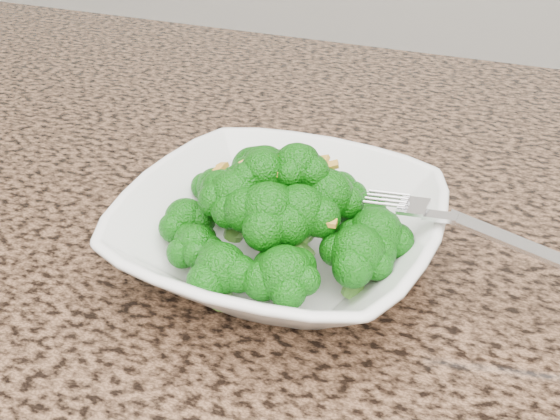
% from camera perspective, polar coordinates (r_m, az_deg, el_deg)
% --- Properties ---
extents(granite_counter, '(1.64, 1.04, 0.03)m').
position_cam_1_polar(granite_counter, '(0.53, 6.62, -7.74)').
color(granite_counter, brown).
rests_on(granite_counter, cabinet).
extents(bowl, '(0.24, 0.24, 0.06)m').
position_cam_1_polar(bowl, '(0.52, 0.00, -2.00)').
color(bowl, white).
rests_on(bowl, granite_counter).
extents(broccoli_pile, '(0.21, 0.21, 0.07)m').
position_cam_1_polar(broccoli_pile, '(0.49, 0.00, 4.12)').
color(broccoli_pile, '#10660B').
rests_on(broccoli_pile, bowl).
extents(garlic_topping, '(0.12, 0.12, 0.01)m').
position_cam_1_polar(garlic_topping, '(0.47, 0.00, 8.09)').
color(garlic_topping, gold).
rests_on(garlic_topping, broccoli_pile).
extents(fork, '(0.19, 0.04, 0.01)m').
position_cam_1_polar(fork, '(0.49, 13.36, -0.62)').
color(fork, silver).
rests_on(fork, bowl).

